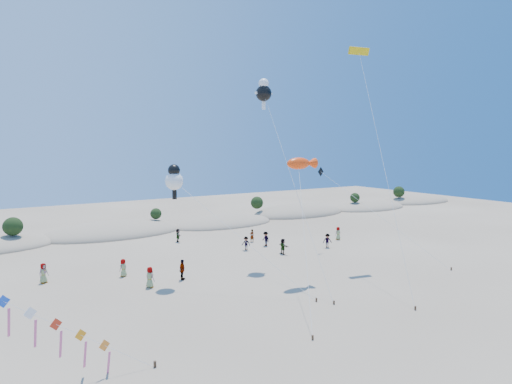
# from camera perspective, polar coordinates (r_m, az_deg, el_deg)

# --- Properties ---
(dune_ridge) EXTENTS (145.30, 11.49, 5.57)m
(dune_ridge) POSITION_cam_1_polar(r_m,az_deg,el_deg) (61.94, -17.44, -5.13)
(dune_ridge) COLOR gray
(dune_ridge) RESTS_ON ground
(fish_kite) EXTENTS (8.51, 10.89, 10.91)m
(fish_kite) POSITION_cam_1_polar(r_m,az_deg,el_deg) (37.82, 6.09, 3.79)
(fish_kite) COLOR #3F2D1E
(fish_kite) RESTS_ON ground
(cartoon_kite_low) EXTENTS (8.14, 11.24, 10.35)m
(cartoon_kite_low) POSITION_cam_1_polar(r_m,az_deg,el_deg) (37.46, -10.84, 1.72)
(cartoon_kite_low) COLOR #3F2D1E
(cartoon_kite_low) RESTS_ON ground
(cartoon_kite_high) EXTENTS (3.39, 14.36, 18.67)m
(cartoon_kite_high) POSITION_cam_1_polar(r_m,az_deg,el_deg) (44.16, 1.04, 13.23)
(cartoon_kite_high) COLOR #3F2D1E
(cartoon_kite_high) RESTS_ON ground
(parafoil_kite) EXTENTS (7.89, 13.55, 21.90)m
(parafoil_kite) POSITION_cam_1_polar(r_m,az_deg,el_deg) (46.40, 13.66, 17.31)
(parafoil_kite) COLOR #3F2D1E
(parafoil_kite) RESTS_ON ground
(dark_kite) EXTENTS (5.54, 13.79, 9.54)m
(dark_kite) POSITION_cam_1_polar(r_m,az_deg,el_deg) (48.12, 12.41, -0.21)
(dark_kite) COLOR #3F2D1E
(dark_kite) RESTS_ON ground
(beachgoers) EXTENTS (34.80, 16.50, 1.84)m
(beachgoers) POSITION_cam_1_polar(r_m,az_deg,el_deg) (46.97, -3.45, -7.47)
(beachgoers) COLOR slate
(beachgoers) RESTS_ON ground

